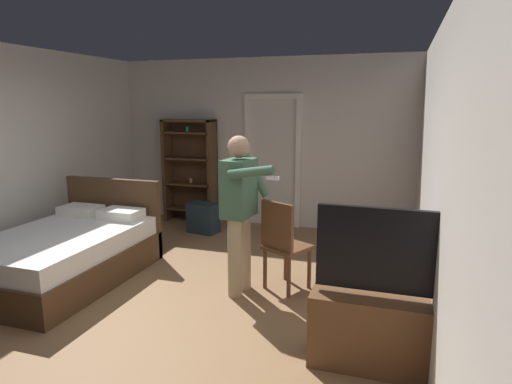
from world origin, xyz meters
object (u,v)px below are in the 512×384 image
Objects in this scene: tv_flatscreen at (387,322)px; laptop at (353,227)px; side_table at (354,252)px; wooden_chair at (283,242)px; bed at (67,253)px; person_blue_shirt at (240,205)px; bottle_on_table at (369,224)px; bookshelf at (191,167)px; suitcase_dark at (203,218)px.

laptop is (-0.39, 1.21, 0.38)m from tv_flatscreen.
side_table is 0.75m from wooden_chair.
person_blue_shirt is at bearing 7.06° from bed.
wooden_chair is (-0.71, -0.08, -0.21)m from laptop.
bed is at bearing -171.89° from bottle_on_table.
bookshelf is at bearing 125.71° from person_blue_shirt.
side_table is at bearing 62.47° from laptop.
tv_flatscreen reaches higher than bed.
person_blue_shirt is at bearing -45.47° from suitcase_dark.
bookshelf reaches higher than tv_flatscreen.
laptop is 0.18m from bottle_on_table.
bed is 7.88× the size of bottle_on_table.
tv_flatscreen is at bearing -45.70° from wooden_chair.
bed is at bearing -170.81° from laptop.
bottle_on_table is at bearing 9.76° from person_blue_shirt.
bookshelf reaches higher than side_table.
wooden_chair is at bearing -170.68° from side_table.
bed is 3.61m from tv_flatscreen.
bed is 3.22m from laptop.
tv_flatscreen is at bearing -11.18° from bed.
bed reaches higher than bottle_on_table.
bed is at bearing -172.94° from person_blue_shirt.
suitcase_dark is at bearing -50.61° from bookshelf.
bottle_on_table is 1.31m from person_blue_shirt.
bookshelf is 1.04m from suitcase_dark.
bed is 3.22m from side_table.
suitcase_dark is at bearing 124.48° from person_blue_shirt.
tv_flatscreen is at bearing -35.24° from suitcase_dark.
person_blue_shirt is at bearing -167.04° from laptop.
laptop is at bearing -24.01° from suitcase_dark.
bookshelf is 3.70× the size of suitcase_dark.
person_blue_shirt is at bearing -156.37° from wooden_chair.
person_blue_shirt is (1.80, -2.50, 0.03)m from bookshelf.
side_table is 2.70× the size of bottle_on_table.
side_table is at bearing 9.32° from wooden_chair.
laptop is 2.98m from suitcase_dark.
tv_flatscreen reaches higher than side_table.
side_table is 0.42× the size of person_blue_shirt.
bookshelf is 2.46× the size of side_table.
suitcase_dark is (-2.83, 2.85, -0.14)m from tv_flatscreen.
bookshelf reaches higher than wooden_chair.
tv_flatscreen is (3.54, -0.70, 0.07)m from bed.
wooden_chair is 0.59× the size of person_blue_shirt.
tv_flatscreen is at bearing -32.06° from person_blue_shirt.
wooden_chair reaches higher than suitcase_dark.
tv_flatscreen is 4.02m from suitcase_dark.
tv_flatscreen is 1.59m from wooden_chair.
person_blue_shirt is at bearing -165.28° from side_table.
bottle_on_table is (0.16, -0.04, 0.06)m from laptop.
tv_flatscreen is 1.27× the size of wooden_chair.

